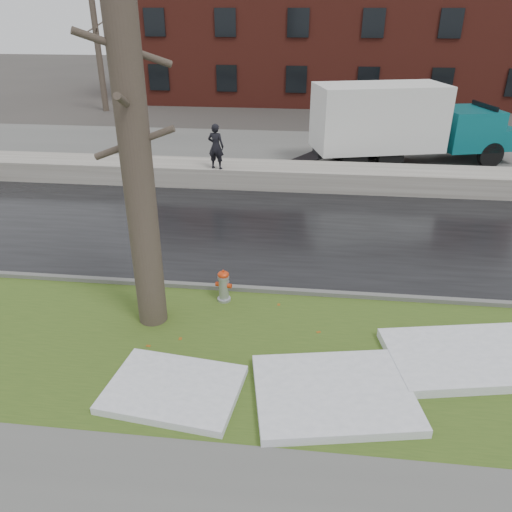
# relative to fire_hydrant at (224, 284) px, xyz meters

# --- Properties ---
(ground) EXTENTS (120.00, 120.00, 0.00)m
(ground) POSITION_rel_fire_hydrant_xyz_m (0.73, -0.53, -0.44)
(ground) COLOR #47423D
(ground) RESTS_ON ground
(verge) EXTENTS (60.00, 4.50, 0.04)m
(verge) POSITION_rel_fire_hydrant_xyz_m (0.73, -1.78, -0.42)
(verge) COLOR #38531B
(verge) RESTS_ON ground
(road) EXTENTS (60.00, 7.00, 0.03)m
(road) POSITION_rel_fire_hydrant_xyz_m (0.73, 3.97, -0.43)
(road) COLOR black
(road) RESTS_ON ground
(parking_lot) EXTENTS (60.00, 9.00, 0.03)m
(parking_lot) POSITION_rel_fire_hydrant_xyz_m (0.73, 12.47, -0.43)
(parking_lot) COLOR slate
(parking_lot) RESTS_ON ground
(curb) EXTENTS (60.00, 0.15, 0.14)m
(curb) POSITION_rel_fire_hydrant_xyz_m (0.73, 0.47, -0.37)
(curb) COLOR slate
(curb) RESTS_ON ground
(snowbank) EXTENTS (60.00, 1.60, 0.75)m
(snowbank) POSITION_rel_fire_hydrant_xyz_m (0.73, 8.17, -0.07)
(snowbank) COLOR #B9B4A9
(snowbank) RESTS_ON ground
(brick_building) EXTENTS (26.00, 12.00, 10.00)m
(brick_building) POSITION_rel_fire_hydrant_xyz_m (2.73, 29.47, 4.56)
(brick_building) COLOR maroon
(brick_building) RESTS_ON ground
(bg_tree_left) EXTENTS (1.40, 1.62, 6.50)m
(bg_tree_left) POSITION_rel_fire_hydrant_xyz_m (-11.27, 21.47, 2.89)
(bg_tree_left) COLOR brown
(bg_tree_left) RESTS_ON ground
(bg_tree_center) EXTENTS (1.40, 1.62, 6.50)m
(bg_tree_center) POSITION_rel_fire_hydrant_xyz_m (-5.27, 25.47, 2.89)
(bg_tree_center) COLOR brown
(bg_tree_center) RESTS_ON ground
(fire_hydrant) EXTENTS (0.38, 0.34, 0.76)m
(fire_hydrant) POSITION_rel_fire_hydrant_xyz_m (0.00, 0.00, 0.00)
(fire_hydrant) COLOR #ABADB3
(fire_hydrant) RESTS_ON verge
(tree) EXTENTS (1.50, 1.79, 7.22)m
(tree) POSITION_rel_fire_hydrant_xyz_m (-1.34, -0.91, 3.23)
(tree) COLOR brown
(tree) RESTS_ON verge
(box_truck) EXTENTS (9.69, 4.27, 3.21)m
(box_truck) POSITION_rel_fire_hydrant_xyz_m (5.30, 11.52, 1.26)
(box_truck) COLOR black
(box_truck) RESTS_ON ground
(worker) EXTENTS (0.64, 0.49, 1.58)m
(worker) POSITION_rel_fire_hydrant_xyz_m (-1.57, 7.57, 1.09)
(worker) COLOR black
(worker) RESTS_ON snowbank
(snow_patch_near) EXTENTS (2.92, 2.45, 0.16)m
(snow_patch_near) POSITION_rel_fire_hydrant_xyz_m (2.35, -2.83, -0.32)
(snow_patch_near) COLOR white
(snow_patch_near) RESTS_ON verge
(snow_patch_far) EXTENTS (2.37, 1.85, 0.14)m
(snow_patch_far) POSITION_rel_fire_hydrant_xyz_m (-0.34, -3.03, -0.33)
(snow_patch_far) COLOR white
(snow_patch_far) RESTS_ON verge
(snow_patch_side) EXTENTS (3.09, 2.30, 0.18)m
(snow_patch_side) POSITION_rel_fire_hydrant_xyz_m (4.80, -1.61, -0.31)
(snow_patch_side) COLOR white
(snow_patch_side) RESTS_ON verge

